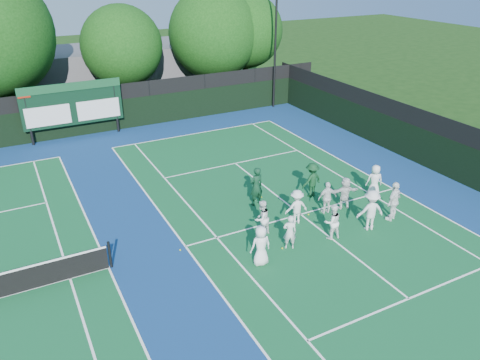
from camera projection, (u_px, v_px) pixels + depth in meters
name	position (u px, v px, depth m)	size (l,w,h in m)	color
ground	(314.00, 225.00, 19.98)	(120.00, 120.00, 0.00)	#17370F
court_apron	(173.00, 250.00, 18.27)	(34.00, 32.00, 0.01)	navy
near_court	(301.00, 214.00, 20.77)	(11.05, 23.85, 0.01)	#11572C
back_fence	(90.00, 113.00, 29.68)	(34.00, 0.08, 3.00)	black
divider_fence_right	(448.00, 151.00, 23.95)	(0.08, 32.00, 3.00)	black
scoreboard	(72.00, 104.00, 28.56)	(6.00, 0.21, 3.55)	black
clubhouse	(119.00, 72.00, 37.46)	(18.00, 6.00, 4.00)	#5A5A5F
light_pole_right	(276.00, 20.00, 32.93)	(1.20, 0.30, 10.12)	black
tree_c	(124.00, 48.00, 32.59)	(5.61, 5.61, 7.55)	black
tree_d	(215.00, 35.00, 35.37)	(6.79, 6.79, 8.54)	black
tree_e	(247.00, 32.00, 36.49)	(5.75, 5.75, 8.03)	black
tennis_ball_0	(282.00, 248.00, 18.32)	(0.07, 0.07, 0.07)	#CFDA19
tennis_ball_1	(308.00, 214.00, 20.72)	(0.07, 0.07, 0.07)	#CFDA19
tennis_ball_3	(180.00, 250.00, 18.22)	(0.07, 0.07, 0.07)	#CFDA19
tennis_ball_4	(261.00, 197.00, 22.21)	(0.07, 0.07, 0.07)	#CFDA19
player_front_0	(261.00, 246.00, 17.11)	(0.79, 0.51, 1.61)	white
player_front_1	(290.00, 232.00, 18.09)	(0.53, 0.35, 1.46)	silver
player_front_2	(332.00, 222.00, 18.75)	(0.73, 0.57, 1.51)	white
player_front_3	(371.00, 210.00, 19.31)	(1.15, 0.66, 1.79)	silver
player_front_4	(394.00, 201.00, 20.02)	(1.05, 0.44, 1.80)	white
player_back_0	(262.00, 218.00, 18.93)	(0.76, 0.59, 1.57)	white
player_back_1	(297.00, 207.00, 19.81)	(1.00, 0.58, 1.55)	white
player_back_2	(327.00, 198.00, 20.61)	(0.88, 0.37, 1.51)	white
player_back_3	(345.00, 193.00, 21.02)	(1.41, 0.45, 1.52)	silver
player_back_4	(375.00, 181.00, 22.09)	(0.77, 0.50, 1.58)	white
coach_left	(256.00, 186.00, 21.22)	(0.68, 0.44, 1.86)	#0D321D
coach_right	(312.00, 180.00, 22.02)	(1.10, 0.63, 1.70)	#0F3A1C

